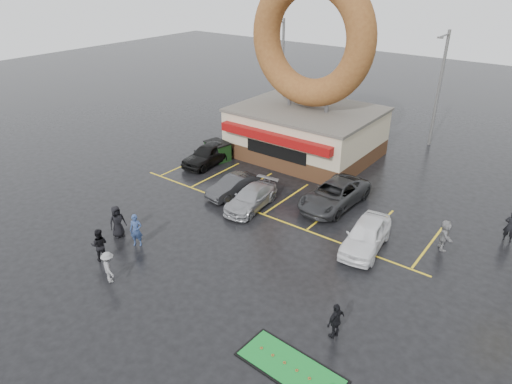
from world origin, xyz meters
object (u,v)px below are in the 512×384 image
Objects in this scene: donut_shop at (308,98)px; car_grey at (334,194)px; streetlight_left at (282,67)px; putting_green at (291,367)px; car_dgrey at (233,186)px; streetlight_mid at (439,87)px; dumpster at (218,151)px; person_blue at (136,230)px; car_white at (366,235)px; person_cameraman at (336,321)px; car_black at (208,154)px; car_silver at (251,198)px.

donut_shop reaches higher than car_grey.
streetlight_left is 2.15× the size of putting_green.
streetlight_left is 31.09m from putting_green.
streetlight_mid is at bearing 74.62° from car_dgrey.
car_grey is at bearing 4.15° from dumpster.
streetlight_left is 4.98× the size of person_blue.
car_white is 2.48× the size of dumpster.
streetlight_left is 29.38m from person_cameraman.
donut_shop is 16.61m from person_blue.
car_black reaches higher than car_silver.
car_black is at bearing -177.83° from car_grey.
person_blue is 11.20m from putting_green.
putting_green is (4.84, -12.18, -0.72)m from car_grey.
car_black is 1.06× the size of car_silver.
person_blue is (-2.24, -6.94, 0.27)m from car_silver.
donut_shop is 9.15m from car_grey.
putting_green is (10.99, -2.00, -0.87)m from person_blue.
person_blue is 1.00× the size of dumpster.
dumpster is (-14.13, 4.41, -0.11)m from car_white.
streetlight_mid reaches higher than dumpster.
streetlight_left reaches higher than person_cameraman.
car_white is (16.36, -16.14, -4.02)m from streetlight_left.
car_dgrey is at bearing 156.31° from car_silver.
streetlight_mid is at bearing 48.62° from donut_shop.
donut_shop is 7.50× the size of dumpster.
car_black is 7.45m from car_silver.
streetlight_mid is at bearing 4.09° from streetlight_left.
car_dgrey is (-0.04, -8.67, -3.84)m from donut_shop.
dumpster is 20.45m from putting_green.
donut_shop is at bearing 49.45° from car_black.
car_black is 19.74m from putting_green.
dumpster is at bearing -111.95° from person_cameraman.
streetlight_left is at bearing 125.02° from putting_green.
putting_green is at bearing -65.19° from car_grey.
car_dgrey is (-7.04, -16.61, -4.16)m from streetlight_mid.
streetlight_left is 1.00× the size of streetlight_mid.
car_silver is (1.93, -0.61, 0.00)m from car_dgrey.
person_blue is 1.12× the size of person_cameraman.
donut_shop reaches higher than streetlight_left.
person_blue is 0.43× the size of putting_green.
car_dgrey is at bearing -28.46° from dumpster.
car_white is 1.07× the size of putting_green.
streetlight_left is 17.59m from car_dgrey.
person_blue is at bearing -75.24° from person_cameraman.
car_black is at bearing 159.17° from car_white.
streetlight_mid is 2.01× the size of car_white.
streetlight_left is 13.61m from car_black.
car_white is at bearing 98.08° from putting_green.
car_silver is at bearing -61.29° from streetlight_left.
streetlight_mid is at bearing 48.02° from car_black.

